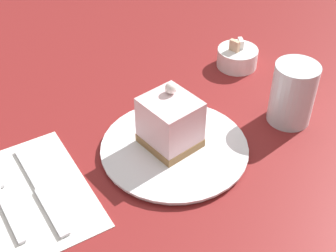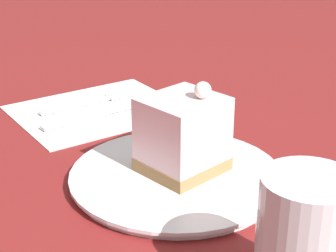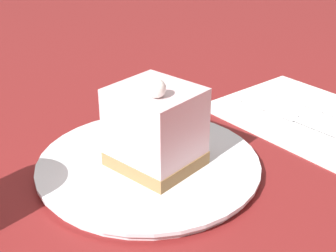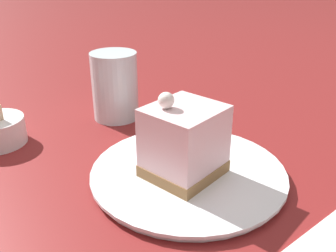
% 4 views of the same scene
% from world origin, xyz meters
% --- Properties ---
extents(ground_plane, '(4.00, 4.00, 0.00)m').
position_xyz_m(ground_plane, '(0.00, 0.00, 0.00)').
color(ground_plane, maroon).
extents(plate, '(0.23, 0.23, 0.01)m').
position_xyz_m(plate, '(-0.03, -0.01, 0.01)').
color(plate, white).
rests_on(plate, ground_plane).
extents(cake_slice, '(0.09, 0.09, 0.10)m').
position_xyz_m(cake_slice, '(-0.03, 0.00, 0.05)').
color(cake_slice, '#9E7547').
rests_on(cake_slice, plate).
extents(napkin, '(0.19, 0.23, 0.00)m').
position_xyz_m(napkin, '(-0.27, 0.01, 0.00)').
color(napkin, white).
rests_on(napkin, ground_plane).
extents(fork, '(0.02, 0.16, 0.00)m').
position_xyz_m(fork, '(-0.29, 0.03, 0.00)').
color(fork, silver).
rests_on(fork, napkin).
extents(knife, '(0.02, 0.19, 0.00)m').
position_xyz_m(knife, '(-0.24, -0.00, 0.01)').
color(knife, silver).
rests_on(knife, napkin).
extents(sugar_bowl, '(0.08, 0.08, 0.06)m').
position_xyz_m(sugar_bowl, '(0.20, 0.14, 0.02)').
color(sugar_bowl, white).
rests_on(sugar_bowl, ground_plane).
extents(drinking_glass, '(0.07, 0.07, 0.11)m').
position_xyz_m(drinking_glass, '(0.18, -0.04, 0.05)').
color(drinking_glass, silver).
rests_on(drinking_glass, ground_plane).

